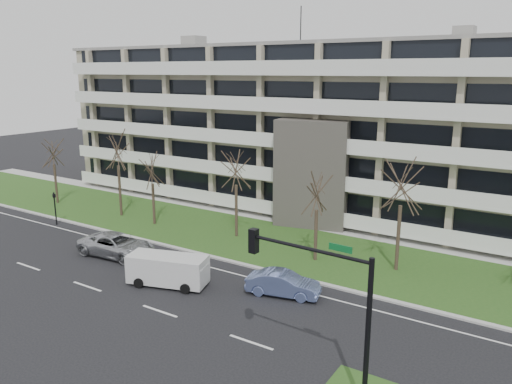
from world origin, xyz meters
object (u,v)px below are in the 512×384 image
Objects in this scene: traffic_signal at (325,298)px; pedestrian_signal at (55,204)px; silver_pickup at (117,245)px; blue_sedan at (283,284)px; white_van at (169,268)px.

pedestrian_signal is at bearing 166.34° from traffic_signal.
pedestrian_signal reaches higher than silver_pickup.
pedestrian_signal is at bearing 72.17° from blue_sedan.
silver_pickup is at bearing 147.90° from white_van.
white_van is 17.11m from pedestrian_signal.
blue_sedan is 23.31m from pedestrian_signal.
pedestrian_signal is (-16.60, 4.09, 0.69)m from white_van.
silver_pickup reaches higher than blue_sedan.
pedestrian_signal is (-23.23, 1.57, 1.10)m from blue_sedan.
pedestrian_signal reaches higher than blue_sedan.
white_van is (-6.63, -2.52, 0.41)m from blue_sedan.
white_van reaches higher than silver_pickup.
white_van is 13.70m from traffic_signal.
silver_pickup is 0.87× the size of traffic_signal.
white_van is at bearing 162.67° from traffic_signal.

